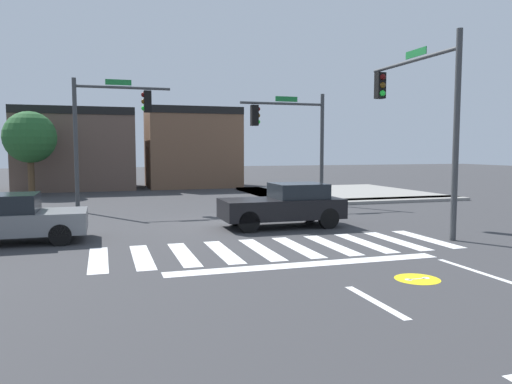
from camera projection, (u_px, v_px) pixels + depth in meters
The scene contains 11 objects.
ground_plane at pixel (237, 224), 17.82m from camera, with size 120.00×120.00×0.00m, color #353538.
crosswalk_near at pixel (279, 248), 13.54m from camera, with size 9.91×3.02×0.01m.
bike_detector_marking at pixel (417, 279), 10.32m from camera, with size 0.94×0.94×0.01m.
curb_corner_northeast at pixel (334, 194), 29.29m from camera, with size 10.00×10.60×0.15m.
storefront_row at pixel (128, 148), 34.53m from camera, with size 14.85×5.82×5.60m.
traffic_signal_northwest at pixel (109, 120), 21.46m from camera, with size 4.13×0.32×5.73m.
traffic_signal_southeast at pixel (420, 103), 16.03m from camera, with size 0.32×4.70×6.17m.
traffic_signal_northeast at pixel (292, 130), 23.44m from camera, with size 4.20×0.32×5.36m.
car_black at pixel (285, 205), 17.23m from camera, with size 4.18×1.86×1.51m.
car_gray at pixel (6, 219), 14.19m from camera, with size 4.38×1.89×1.42m.
roadside_tree at pixel (30, 138), 28.32m from camera, with size 2.96×2.96×4.88m.
Camera 1 is at (-4.58, -17.06, 2.70)m, focal length 34.71 mm.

